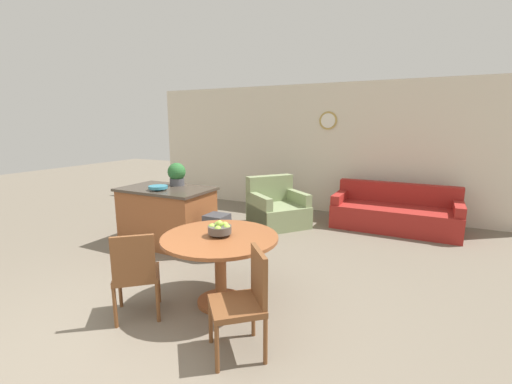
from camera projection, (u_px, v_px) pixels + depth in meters
The scene contains 12 objects.
ground_plane at pixel (117, 358), 2.80m from camera, with size 24.00×24.00×0.00m, color #706656.
wall_back at pixel (316, 149), 7.35m from camera, with size 8.00×0.09×2.70m.
dining_table at pixel (220, 252), 3.54m from camera, with size 1.20×1.20×0.75m.
dining_chair_near_left at pixel (136, 271), 3.29m from camera, with size 0.59×0.59×0.89m.
dining_chair_near_right at pixel (245, 297), 2.79m from camera, with size 0.59×0.59×0.89m.
fruit_bowl at pixel (220, 229), 3.50m from camera, with size 0.24×0.24×0.17m.
kitchen_island at pixel (167, 216), 5.39m from camera, with size 1.41×0.87×0.90m.
teal_bowl at pixel (158, 187), 5.12m from camera, with size 0.28×0.28×0.07m.
potted_plant at pixel (177, 174), 5.49m from camera, with size 0.29×0.29×0.37m.
trash_bin at pixel (217, 236), 4.85m from camera, with size 0.31×0.31×0.63m.
couch at pixel (395, 214), 6.20m from camera, with size 2.14×0.95×0.79m.
armchair at pixel (277, 209), 6.42m from camera, with size 1.30×1.30×0.90m.
Camera 1 is at (2.13, -1.71, 1.89)m, focal length 24.00 mm.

